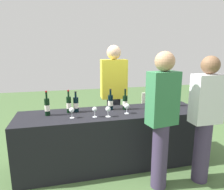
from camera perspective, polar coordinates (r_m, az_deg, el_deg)
The scene contains 17 objects.
ground_plane at distance 3.25m, azimuth -0.00°, elevation -18.31°, with size 12.00×12.00×0.00m, color #476638.
tasting_table at distance 3.07m, azimuth -0.00°, elevation -11.90°, with size 2.63×0.70×0.80m, color black.
wine_bottle_0 at distance 2.89m, azimuth -17.57°, elevation -3.12°, with size 0.07×0.07×0.34m.
wine_bottle_1 at distance 2.93m, azimuth -11.90°, elevation -2.60°, with size 0.07×0.07×0.33m.
wine_bottle_2 at distance 2.96m, azimuth -9.99°, elevation -2.59°, with size 0.07×0.07×0.30m.
wine_bottle_3 at distance 3.03m, azimuth -0.43°, elevation -1.97°, with size 0.07×0.07×0.31m.
wine_bottle_4 at distance 3.04m, azimuth 3.65°, elevation -2.03°, with size 0.07×0.07×0.31m.
wine_bottle_5 at distance 3.37m, azimuth 16.69°, elevation -1.13°, with size 0.07×0.07×0.30m.
wine_glass_0 at distance 2.71m, azimuth -11.12°, elevation -4.23°, with size 0.07×0.07×0.14m.
wine_glass_1 at distance 2.70m, azimuth -4.85°, elevation -4.11°, with size 0.06×0.06×0.14m.
wine_glass_2 at distance 2.71m, azimuth -1.10°, elevation -4.06°, with size 0.07×0.07×0.14m.
wine_glass_3 at distance 2.84m, azimuth 4.13°, elevation -3.21°, with size 0.07×0.07×0.14m.
wine_glass_4 at distance 3.01m, azimuth 15.03°, elevation -2.63°, with size 0.07×0.07×0.15m.
server_pouring at distance 3.50m, azimuth 0.48°, elevation 0.55°, with size 0.44×0.26×1.74m.
guest_0 at distance 2.45m, azimuth 13.67°, elevation -5.65°, with size 0.37×0.24×1.65m.
guest_1 at distance 2.76m, azimuth 24.49°, elevation -5.30°, with size 0.36×0.21×1.60m.
menu_board at distance 4.12m, azimuth 11.59°, elevation -5.23°, with size 0.50×0.03×0.86m, color white.
Camera 1 is at (-0.66, -2.72, 1.66)m, focal length 32.91 mm.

